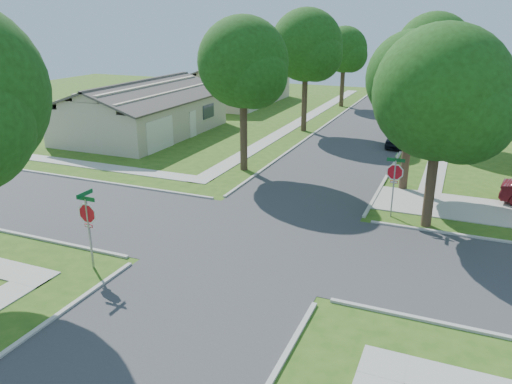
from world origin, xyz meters
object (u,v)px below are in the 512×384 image
at_px(tree_w_mid, 307,49).
at_px(tree_ne_corner, 442,99).
at_px(house_nw_far, 235,88).
at_px(stop_sign_ne, 395,175).
at_px(tree_w_near, 244,67).
at_px(tree_e_mid, 434,55).
at_px(car_curb_west, 387,93).
at_px(house_nw_near, 144,115).
at_px(tree_e_far, 444,49).
at_px(tree_e_near, 414,83).
at_px(car_curb_east, 399,137).
at_px(stop_sign_sw, 88,217).
at_px(tree_w_far, 345,52).

distance_m(tree_w_mid, tree_ne_corner, 20.10).
bearing_deg(house_nw_far, stop_sign_ne, -52.84).
distance_m(tree_w_near, tree_w_mid, 12.01).
bearing_deg(house_nw_far, tree_ne_corner, -51.19).
distance_m(tree_e_mid, car_curb_west, 22.22).
height_order(stop_sign_ne, tree_w_near, tree_w_near).
xyz_separation_m(tree_w_mid, tree_ne_corner, (11.00, -16.80, -0.90)).
height_order(tree_ne_corner, house_nw_far, tree_ne_corner).
bearing_deg(house_nw_near, tree_e_far, 42.50).
bearing_deg(tree_e_near, tree_ne_corner, -71.47).
distance_m(stop_sign_ne, tree_e_near, 5.62).
height_order(tree_e_far, car_curb_east, tree_e_far).
bearing_deg(stop_sign_ne, tree_e_near, 89.32).
height_order(tree_w_near, house_nw_near, tree_w_near).
xyz_separation_m(tree_e_mid, car_curb_west, (-5.96, 20.64, -5.66)).
distance_m(stop_sign_sw, car_curb_west, 46.50).
bearing_deg(house_nw_far, tree_e_far, 5.53).
distance_m(tree_e_near, tree_e_far, 25.00).
bearing_deg(stop_sign_sw, tree_w_near, 89.77).
relative_size(stop_sign_sw, tree_e_near, 0.36).
distance_m(tree_e_mid, tree_w_mid, 9.40).
relative_size(tree_w_mid, car_curb_west, 2.34).
bearing_deg(stop_sign_sw, tree_e_near, 55.41).
bearing_deg(tree_w_mid, house_nw_near, -152.10).
height_order(tree_e_far, house_nw_far, tree_e_far).
relative_size(tree_e_far, house_nw_far, 0.64).
distance_m(tree_ne_corner, house_nw_far, 35.90).
bearing_deg(tree_w_mid, tree_e_mid, -0.00).
distance_m(tree_w_far, car_curb_west, 9.72).
distance_m(tree_ne_corner, house_nw_near, 25.15).
relative_size(house_nw_near, car_curb_east, 3.51).
relative_size(tree_e_far, tree_ne_corner, 1.01).
relative_size(tree_w_mid, tree_w_far, 1.19).
distance_m(house_nw_far, car_curb_east, 23.36).
xyz_separation_m(tree_w_near, tree_w_mid, (0.00, 12.00, 0.37)).
bearing_deg(car_curb_east, house_nw_near, -168.38).
relative_size(tree_e_near, tree_e_far, 0.95).
distance_m(tree_e_mid, tree_w_near, 15.25).
bearing_deg(tree_e_near, tree_w_far, 110.61).
relative_size(tree_e_far, car_curb_west, 2.13).
bearing_deg(tree_e_mid, tree_e_near, -90.03).
relative_size(stop_sign_sw, car_curb_west, 0.73).
relative_size(tree_e_near, tree_w_near, 0.92).
distance_m(stop_sign_sw, car_curb_east, 24.74).
height_order(tree_e_far, tree_w_near, tree_w_near).
relative_size(tree_ne_corner, house_nw_far, 0.64).
xyz_separation_m(tree_e_mid, car_curb_east, (-1.56, -2.30, -5.59)).
height_order(house_nw_near, car_curb_west, house_nw_near).
bearing_deg(house_nw_near, tree_w_mid, 27.90).
relative_size(tree_w_near, tree_ne_corner, 1.04).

